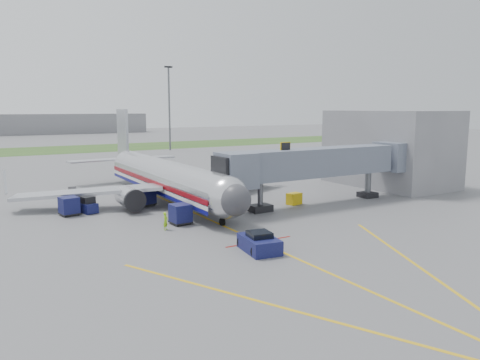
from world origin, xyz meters
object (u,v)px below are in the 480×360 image
ramp_worker (166,221)px  airliner (166,177)px  pushback_tug (259,243)px  baggage_tug (87,205)px  belt_loader (73,204)px

ramp_worker → airliner: bearing=26.0°
pushback_tug → baggage_tug: baggage_tug is taller
airliner → pushback_tug: bearing=-93.5°
belt_loader → baggage_tug: bearing=-71.6°
airliner → belt_loader: bearing=175.8°
baggage_tug → ramp_worker: bearing=-67.6°
pushback_tug → ramp_worker: size_ratio=2.46×
airliner → baggage_tug: 9.51m
airliner → belt_loader: airliner is taller
baggage_tug → airliner: bearing=11.4°
pushback_tug → belt_loader: belt_loader is taller
airliner → ramp_worker: 13.21m
baggage_tug → belt_loader: 2.74m
baggage_tug → belt_loader: size_ratio=0.62×
pushback_tug → belt_loader: 23.70m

